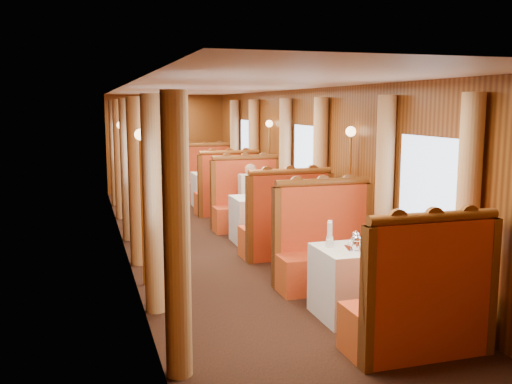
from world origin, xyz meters
name	(u,v)px	position (x,y,z in m)	size (l,w,h in m)	color
floor	(221,245)	(0.00, 0.00, 0.00)	(3.00, 12.00, 0.01)	black
ceiling	(219,88)	(0.00, 0.00, 2.50)	(3.00, 12.00, 0.01)	silver
wall_far	(166,144)	(0.00, 6.00, 1.25)	(3.00, 2.50, 0.01)	brown
wall_near	(457,273)	(0.00, -6.00, 1.25)	(3.00, 2.50, 0.01)	brown
wall_left	(123,171)	(-1.50, 0.00, 1.25)	(12.00, 2.50, 0.01)	brown
wall_right	(308,165)	(1.50, 0.00, 1.25)	(12.00, 2.50, 0.01)	brown
doorway_far	(166,153)	(0.00, 5.97, 1.00)	(0.80, 0.04, 2.00)	brown
table_near	(366,281)	(0.75, -3.50, 0.38)	(1.05, 0.72, 0.75)	white
banquette_near_fwd	(420,309)	(0.75, -4.51, 0.42)	(1.30, 0.55, 1.34)	#B01C13
banquette_near_aft	(327,253)	(0.75, -2.49, 0.42)	(1.30, 0.55, 1.34)	#B01C13
table_mid	(265,219)	(0.75, 0.00, 0.38)	(1.05, 0.72, 0.75)	white
banquette_mid_fwd	(286,229)	(0.75, -1.01, 0.42)	(1.30, 0.55, 1.34)	#B01C13
banquette_mid_aft	(248,206)	(0.75, 1.01, 0.42)	(1.30, 0.55, 1.34)	#B01C13
table_far	(217,189)	(0.75, 3.50, 0.38)	(1.05, 0.72, 0.75)	white
banquette_far_fwd	(228,194)	(0.75, 2.49, 0.42)	(1.30, 0.55, 1.34)	#B01C13
banquette_far_aft	(207,182)	(0.75, 4.51, 0.42)	(1.30, 0.55, 1.34)	#B01C13
tea_tray	(362,248)	(0.66, -3.57, 0.76)	(0.34, 0.26, 0.01)	silver
teapot_left	(356,245)	(0.56, -3.62, 0.81)	(0.16, 0.12, 0.13)	silver
teapot_right	(368,244)	(0.69, -3.63, 0.81)	(0.15, 0.12, 0.12)	silver
teapot_back	(356,240)	(0.67, -3.41, 0.81)	(0.14, 0.11, 0.12)	silver
fruit_plate	(396,245)	(1.05, -3.58, 0.77)	(0.23, 0.23, 0.05)	white
cup_inboard	(329,237)	(0.37, -3.39, 0.86)	(0.08, 0.08, 0.26)	white
cup_outboard	(330,235)	(0.42, -3.29, 0.86)	(0.08, 0.08, 0.26)	white
rose_vase_mid	(267,186)	(0.78, -0.02, 0.93)	(0.06, 0.06, 0.36)	silver
rose_vase_far	(217,165)	(0.76, 3.47, 0.93)	(0.06, 0.06, 0.36)	silver
window_left_near	(151,191)	(-1.49, -3.50, 1.45)	(1.20, 0.90, 0.01)	#97ADCD
curtain_left_near_a	(177,237)	(-1.38, -4.28, 1.18)	(0.22, 0.22, 2.35)	tan
curtain_left_near_b	(153,205)	(-1.38, -2.72, 1.18)	(0.22, 0.22, 2.35)	tan
window_right_near	(430,179)	(1.49, -3.50, 1.45)	(1.20, 0.90, 0.01)	#97ADCD
curtain_right_near_a	(467,218)	(1.38, -4.28, 1.18)	(0.22, 0.22, 2.35)	tan
curtain_right_near_b	(384,194)	(1.38, -2.72, 1.18)	(0.22, 0.22, 2.35)	tan
window_left_mid	(124,158)	(-1.49, 0.00, 1.45)	(1.20, 0.90, 0.01)	#97ADCD
curtain_left_mid_a	(136,182)	(-1.38, -0.78, 1.18)	(0.22, 0.22, 2.35)	tan
curtain_left_mid_b	(127,170)	(-1.38, 0.78, 1.18)	(0.22, 0.22, 2.35)	tan
window_right_mid	(307,153)	(1.49, 0.00, 1.45)	(1.20, 0.90, 0.01)	#97ADCD
curtain_right_mid_a	(320,175)	(1.38, -0.78, 1.18)	(0.22, 0.22, 2.35)	tan
curtain_right_mid_b	(285,165)	(1.38, 0.78, 1.18)	(0.22, 0.22, 2.35)	tan
window_left_far	(112,143)	(-1.49, 3.50, 1.45)	(1.20, 0.90, 0.01)	#97ADCD
curtain_left_far_a	(120,159)	(-1.38, 2.72, 1.18)	(0.22, 0.22, 2.35)	tan
curtain_left_far_b	(115,153)	(-1.38, 4.28, 1.18)	(0.22, 0.22, 2.35)	tan
window_right_far	(248,141)	(1.49, 3.50, 1.45)	(1.20, 0.90, 0.01)	#97ADCD
curtain_right_far_a	(254,156)	(1.38, 2.72, 1.18)	(0.22, 0.22, 2.35)	tan
curtain_right_far_b	(235,150)	(1.38, 4.28, 1.18)	(0.22, 0.22, 2.35)	tan
sconce_left_fore	(141,175)	(-1.40, -1.75, 1.38)	(0.14, 0.14, 1.95)	#BF8C3F
sconce_right_fore	(350,168)	(1.40, -1.75, 1.38)	(0.14, 0.14, 1.95)	#BF8C3F
sconce_left_aft	(122,153)	(-1.40, 1.75, 1.38)	(0.14, 0.14, 1.95)	#BF8C3F
sconce_right_aft	(269,149)	(1.40, 1.75, 1.38)	(0.14, 0.14, 1.95)	#BF8C3F
steward	(165,193)	(-0.86, 0.09, 0.87)	(0.64, 0.42, 1.74)	navy
passenger	(251,190)	(0.75, 0.81, 0.74)	(0.40, 0.44, 0.76)	beige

